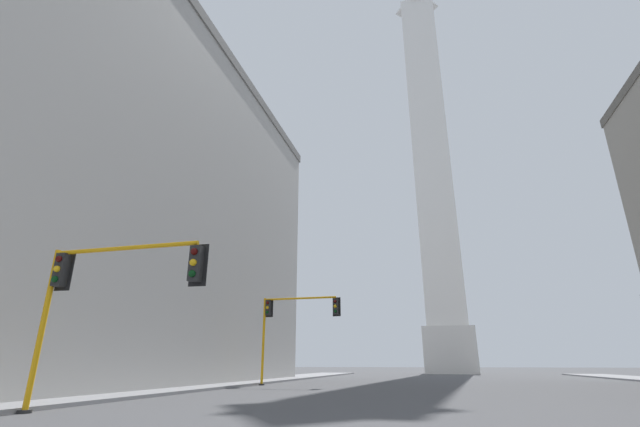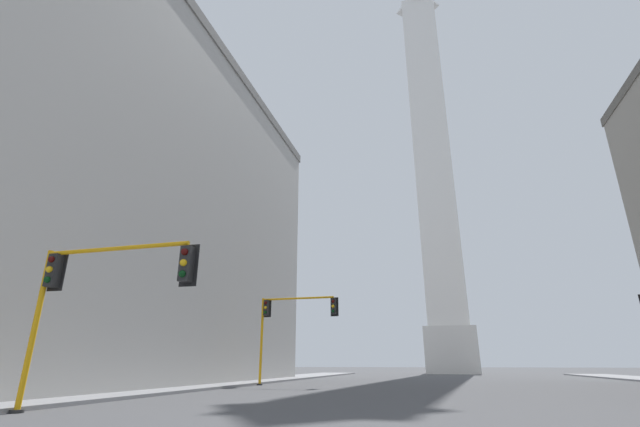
% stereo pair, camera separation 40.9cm
% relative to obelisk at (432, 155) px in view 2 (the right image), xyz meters
% --- Properties ---
extents(sidewalk_left, '(5.00, 83.19, 0.15)m').
position_rel_obelisk_xyz_m(sidewalk_left, '(-16.80, -44.37, -36.31)').
color(sidewalk_left, gray).
rests_on(sidewalk_left, ground_plane).
extents(building_left, '(28.41, 40.00, 26.09)m').
position_rel_obelisk_xyz_m(building_left, '(-30.62, -44.89, -23.33)').
color(building_left, '#B2AFAA').
rests_on(building_left, ground_plane).
extents(obelisk, '(7.60, 7.60, 76.06)m').
position_rel_obelisk_xyz_m(obelisk, '(0.00, 0.00, 0.00)').
color(obelisk, silver).
rests_on(obelisk, ground_plane).
extents(traffic_light_near_left, '(5.80, 0.51, 5.08)m').
position_rel_obelisk_xyz_m(traffic_light_near_left, '(-12.15, -59.53, -32.50)').
color(traffic_light_near_left, orange).
rests_on(traffic_light_near_left, ground_plane).
extents(traffic_light_mid_left, '(5.88, 0.51, 6.02)m').
position_rel_obelisk_xyz_m(traffic_light_mid_left, '(-12.00, -41.01, -31.77)').
color(traffic_light_mid_left, orange).
rests_on(traffic_light_mid_left, ground_plane).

